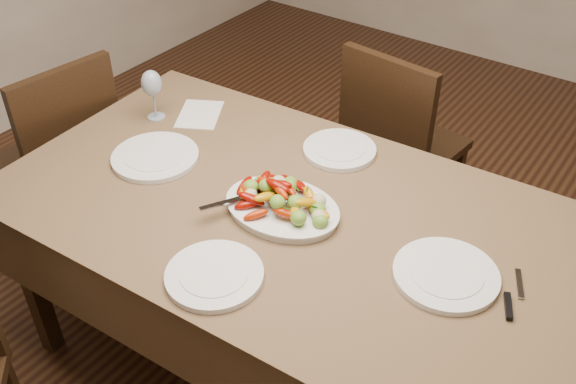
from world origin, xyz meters
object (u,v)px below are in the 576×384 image
Objects in this scene: serving_platter at (282,209)px; plate_near at (214,275)px; plate_left at (155,157)px; chair_left at (57,158)px; plate_far at (339,150)px; dining_table at (288,293)px; plate_right at (446,275)px; chair_far at (405,145)px; wine_glass at (153,93)px.

serving_platter reaches higher than plate_near.
plate_left is 0.62m from plate_near.
chair_left is 3.75× the size of plate_far.
plate_right is (0.52, 0.01, 0.39)m from dining_table.
chair_left reaches higher than plate_right.
plate_far is at bearing 95.63° from dining_table.
chair_left reaches higher than plate_near.
chair_far reaches higher than plate_far.
chair_left reaches higher than plate_far.
plate_left is (0.66, -0.04, 0.29)m from chair_left.
plate_near is at bearing -30.24° from plate_left.
plate_right is 1.41× the size of wine_glass.
plate_right is at bearing 0.63° from dining_table.
chair_far is 1.48m from chair_left.
plate_right is at bearing 35.90° from plate_near.
chair_far is at bearing 136.60° from chair_left.
dining_table is 0.39m from serving_platter.
plate_left is (-0.52, -0.05, 0.39)m from dining_table.
serving_platter is (1.19, -0.02, 0.30)m from chair_left.
dining_table is 0.53m from plate_near.
serving_platter is 1.41× the size of plate_far.
dining_table is at bearing 92.30° from plate_near.
plate_left is 1.05m from plate_right.
dining_table is 0.94m from chair_far.
wine_glass is at bearing 116.15° from chair_left.
wine_glass reaches higher than plate_right.
chair_far and chair_left have the same top height.
wine_glass is at bearing 55.65° from chair_far.
wine_glass is at bearing -163.42° from plate_far.
wine_glass reaches higher than plate_left.
plate_right is 0.63m from plate_near.
wine_glass is (0.47, 0.16, 0.39)m from chair_left.
plate_near is (0.05, -0.72, 0.00)m from plate_far.
plate_near is 1.31× the size of wine_glass.
plate_near is at bearing 80.71° from chair_left.
plate_right and plate_far have the same top height.
plate_near is at bearing -86.05° from plate_far.
plate_far reaches higher than dining_table.
plate_left is at bearing 149.76° from plate_near.
chair_left is at bearing 45.98° from chair_far.
plate_near is (1.20, -0.35, 0.29)m from chair_left.
serving_platter is 1.24× the size of plate_right.
plate_left is 1.03× the size of plate_right.
dining_table is 7.26× the size of plate_far.
plate_left and plate_near have the same top height.
chair_far is 4.64× the size of wine_glass.
plate_left reaches higher than dining_table.
plate_left is at bearing -177.01° from plate_right.
dining_table is at bearing -11.90° from wine_glass.
plate_left is at bearing -174.67° from dining_table.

